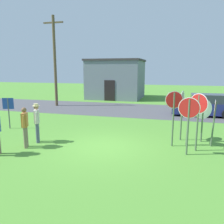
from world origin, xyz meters
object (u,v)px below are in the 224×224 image
Objects in this scene: stop_sign_rear_right at (198,112)px; stop_sign_tallest at (174,109)px; stop_sign_center_cluster at (188,115)px; stop_sign_nearest at (189,116)px; parked_car_on_street at (205,106)px; stop_sign_leaning_left at (182,106)px; utility_pole at (55,60)px; info_panel_leftmost at (8,108)px; person_near_signs at (37,121)px; person_on_left at (25,125)px; stop_sign_low_front at (214,115)px; stop_sign_rear_left at (203,113)px.

stop_sign_rear_right is 0.98× the size of stop_sign_tallest.
stop_sign_nearest is at bearing -92.26° from stop_sign_center_cluster.
stop_sign_leaning_left reaches higher than parked_car_on_street.
info_panel_leftmost is (1.54, -7.97, -2.84)m from utility_pole.
person_near_signs is (-5.78, -1.07, -0.61)m from stop_sign_tallest.
stop_sign_nearest is 6.50m from person_on_left.
utility_pole reaches higher than person_near_signs.
stop_sign_tallest reaches higher than info_panel_leftmost.
stop_sign_leaning_left is 1.31× the size of person_near_signs.
stop_sign_rear_right is (0.59, -1.30, 0.01)m from stop_sign_leaning_left.
stop_sign_rear_left is (-0.39, 0.57, -0.05)m from stop_sign_low_front.
info_panel_leftmost is (-9.28, 0.31, -0.14)m from stop_sign_center_cluster.
person_on_left is at bearing -163.30° from stop_sign_low_front.
stop_sign_leaning_left is at bearing 71.05° from stop_sign_tallest.
stop_sign_tallest is at bearing -165.33° from stop_sign_low_front.
stop_sign_tallest is 1.22× the size of stop_sign_rear_left.
stop_sign_low_front reaches higher than parked_car_on_street.
stop_sign_nearest is (-0.37, -0.58, -0.07)m from stop_sign_rear_right.
utility_pole is 13.58m from stop_sign_tallest.
stop_sign_nearest is 1.15× the size of stop_sign_rear_left.
utility_pole is 4.53× the size of person_on_left.
stop_sign_low_front reaches higher than person_on_left.
stop_sign_rear_left reaches higher than person_on_left.
stop_sign_leaning_left is at bearing 114.33° from stop_sign_rear_right.
stop_sign_center_cluster is 0.84× the size of stop_sign_rear_right.
stop_sign_nearest is 1.30× the size of person_on_left.
utility_pole is 14.48m from stop_sign_rear_right.
stop_sign_leaning_left is 0.97× the size of stop_sign_tallest.
stop_sign_rear_right is 6.78m from person_near_signs.
info_panel_leftmost is at bearing 178.74° from stop_sign_low_front.
stop_sign_nearest is at bearing -41.43° from utility_pole.
parked_car_on_street is 7.04m from stop_sign_low_front.
parked_car_on_street is at bearing 87.01° from stop_sign_low_front.
stop_sign_nearest reaches higher than stop_sign_low_front.
stop_sign_low_front is 1.18× the size of info_panel_leftmost.
stop_sign_tallest is 8.71m from info_panel_leftmost.
stop_sign_tallest reaches higher than person_near_signs.
utility_pole is 13.89m from stop_sign_center_cluster.
stop_sign_rear_right is (-0.70, -0.73, 0.22)m from stop_sign_low_front.
stop_sign_low_front is at bearing 16.70° from person_on_left.
utility_pole reaches higher than stop_sign_center_cluster.
stop_sign_tallest is 1.05m from stop_sign_nearest.
stop_sign_rear_left is at bearing 46.11° from stop_sign_center_cluster.
parked_car_on_street is 7.85m from stop_sign_rear_right.
info_panel_leftmost is (-10.30, 0.23, -0.19)m from stop_sign_low_front.
parked_car_on_street is at bearing 83.31° from stop_sign_rear_left.
stop_sign_center_cluster is (-1.38, -7.08, 0.61)m from parked_car_on_street.
stop_sign_tallest is at bearing 122.42° from stop_sign_nearest.
info_panel_leftmost is at bearing -177.99° from stop_sign_rear_left.
stop_sign_low_front is 7.81m from person_on_left.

